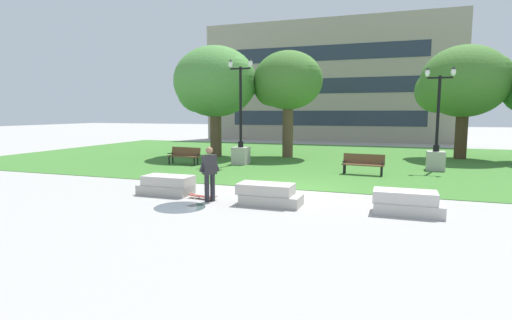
{
  "coord_description": "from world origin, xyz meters",
  "views": [
    {
      "loc": [
        3.43,
        -13.71,
        2.77
      ],
      "look_at": [
        -0.85,
        -1.4,
        1.2
      ],
      "focal_mm": 28.0,
      "sensor_mm": 36.0,
      "label": 1
    }
  ],
  "objects_px": {
    "concrete_block_center": "(167,185)",
    "lamp_post_center": "(436,149)",
    "person_skateboarder": "(210,171)",
    "skateboard": "(203,196)",
    "concrete_block_left": "(269,195)",
    "concrete_block_right": "(407,203)",
    "lamp_post_right": "(241,143)",
    "park_bench_near_right": "(363,163)",
    "park_bench_near_left": "(184,155)"
  },
  "relations": [
    {
      "from": "concrete_block_left",
      "to": "park_bench_near_left",
      "type": "bearing_deg",
      "value": 133.66
    },
    {
      "from": "person_skateboarder",
      "to": "skateboard",
      "type": "distance_m",
      "value": 0.98
    },
    {
      "from": "concrete_block_center",
      "to": "concrete_block_right",
      "type": "bearing_deg",
      "value": -1.09
    },
    {
      "from": "park_bench_near_left",
      "to": "concrete_block_right",
      "type": "bearing_deg",
      "value": -33.15
    },
    {
      "from": "person_skateboarder",
      "to": "lamp_post_right",
      "type": "bearing_deg",
      "value": 105.11
    },
    {
      "from": "lamp_post_right",
      "to": "concrete_block_center",
      "type": "bearing_deg",
      "value": -86.73
    },
    {
      "from": "concrete_block_left",
      "to": "lamp_post_center",
      "type": "height_order",
      "value": "lamp_post_center"
    },
    {
      "from": "person_skateboarder",
      "to": "lamp_post_center",
      "type": "distance_m",
      "value": 11.98
    },
    {
      "from": "concrete_block_center",
      "to": "concrete_block_left",
      "type": "xyz_separation_m",
      "value": [
        3.72,
        -0.35,
        0.0
      ]
    },
    {
      "from": "concrete_block_right",
      "to": "person_skateboarder",
      "type": "distance_m",
      "value": 5.79
    },
    {
      "from": "park_bench_near_left",
      "to": "lamp_post_center",
      "type": "xyz_separation_m",
      "value": [
        12.32,
        2.09,
        0.47
      ]
    },
    {
      "from": "concrete_block_left",
      "to": "lamp_post_right",
      "type": "relative_size",
      "value": 0.35
    },
    {
      "from": "skateboard",
      "to": "concrete_block_left",
      "type": "bearing_deg",
      "value": -1.16
    },
    {
      "from": "skateboard",
      "to": "lamp_post_right",
      "type": "relative_size",
      "value": 0.19
    },
    {
      "from": "concrete_block_right",
      "to": "person_skateboarder",
      "type": "height_order",
      "value": "person_skateboarder"
    },
    {
      "from": "skateboard",
      "to": "park_bench_near_right",
      "type": "relative_size",
      "value": 0.57
    },
    {
      "from": "concrete_block_center",
      "to": "skateboard",
      "type": "bearing_deg",
      "value": -11.48
    },
    {
      "from": "concrete_block_right",
      "to": "lamp_post_center",
      "type": "xyz_separation_m",
      "value": [
        1.5,
        9.15,
        0.7
      ]
    },
    {
      "from": "person_skateboarder",
      "to": "lamp_post_center",
      "type": "xyz_separation_m",
      "value": [
        7.25,
        9.54,
        0.04
      ]
    },
    {
      "from": "concrete_block_right",
      "to": "lamp_post_right",
      "type": "bearing_deg",
      "value": 134.55
    },
    {
      "from": "concrete_block_center",
      "to": "skateboard",
      "type": "distance_m",
      "value": 1.54
    },
    {
      "from": "concrete_block_right",
      "to": "park_bench_near_left",
      "type": "distance_m",
      "value": 12.92
    },
    {
      "from": "concrete_block_left",
      "to": "concrete_block_right",
      "type": "height_order",
      "value": "same"
    },
    {
      "from": "concrete_block_left",
      "to": "concrete_block_right",
      "type": "bearing_deg",
      "value": 2.99
    },
    {
      "from": "park_bench_near_left",
      "to": "lamp_post_center",
      "type": "relative_size",
      "value": 0.38
    },
    {
      "from": "concrete_block_right",
      "to": "lamp_post_center",
      "type": "height_order",
      "value": "lamp_post_center"
    },
    {
      "from": "park_bench_near_right",
      "to": "concrete_block_center",
      "type": "bearing_deg",
      "value": -132.49
    },
    {
      "from": "concrete_block_center",
      "to": "lamp_post_center",
      "type": "xyz_separation_m",
      "value": [
        9.11,
        9.01,
        0.7
      ]
    },
    {
      "from": "person_skateboarder",
      "to": "skateboard",
      "type": "bearing_deg",
      "value": 147.81
    },
    {
      "from": "concrete_block_left",
      "to": "skateboard",
      "type": "bearing_deg",
      "value": 178.84
    },
    {
      "from": "skateboard",
      "to": "park_bench_near_left",
      "type": "relative_size",
      "value": 0.56
    },
    {
      "from": "lamp_post_right",
      "to": "park_bench_near_left",
      "type": "bearing_deg",
      "value": -157.82
    },
    {
      "from": "park_bench_near_left",
      "to": "concrete_block_left",
      "type": "bearing_deg",
      "value": -46.34
    },
    {
      "from": "concrete_block_left",
      "to": "park_bench_near_left",
      "type": "height_order",
      "value": "park_bench_near_left"
    },
    {
      "from": "concrete_block_left",
      "to": "lamp_post_center",
      "type": "relative_size",
      "value": 0.39
    },
    {
      "from": "skateboard",
      "to": "park_bench_near_left",
      "type": "height_order",
      "value": "park_bench_near_left"
    },
    {
      "from": "lamp_post_center",
      "to": "skateboard",
      "type": "bearing_deg",
      "value": -129.28
    },
    {
      "from": "concrete_block_left",
      "to": "lamp_post_center",
      "type": "distance_m",
      "value": 10.82
    },
    {
      "from": "park_bench_near_left",
      "to": "lamp_post_right",
      "type": "xyz_separation_m",
      "value": [
        2.76,
        1.12,
        0.58
      ]
    },
    {
      "from": "park_bench_near_right",
      "to": "lamp_post_center",
      "type": "height_order",
      "value": "lamp_post_center"
    },
    {
      "from": "person_skateboarder",
      "to": "lamp_post_right",
      "type": "xyz_separation_m",
      "value": [
        -2.32,
        8.58,
        0.16
      ]
    },
    {
      "from": "concrete_block_left",
      "to": "skateboard",
      "type": "xyz_separation_m",
      "value": [
        -2.23,
        0.05,
        -0.22
      ]
    },
    {
      "from": "person_skateboarder",
      "to": "park_bench_near_right",
      "type": "xyz_separation_m",
      "value": [
        4.1,
        7.03,
        -0.43
      ]
    },
    {
      "from": "person_skateboarder",
      "to": "skateboard",
      "type": "height_order",
      "value": "person_skateboarder"
    },
    {
      "from": "concrete_block_right",
      "to": "concrete_block_left",
      "type": "bearing_deg",
      "value": -177.01
    },
    {
      "from": "skateboard",
      "to": "concrete_block_right",
      "type": "bearing_deg",
      "value": 1.48
    },
    {
      "from": "concrete_block_center",
      "to": "park_bench_near_right",
      "type": "distance_m",
      "value": 8.82
    },
    {
      "from": "park_bench_near_left",
      "to": "park_bench_near_right",
      "type": "relative_size",
      "value": 1.01
    },
    {
      "from": "concrete_block_center",
      "to": "lamp_post_right",
      "type": "bearing_deg",
      "value": 93.27
    },
    {
      "from": "concrete_block_left",
      "to": "concrete_block_right",
      "type": "relative_size",
      "value": 1.04
    }
  ]
}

